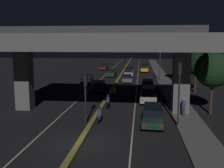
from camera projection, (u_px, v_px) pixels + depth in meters
name	position (u px, v px, depth m)	size (l,w,h in m)	color
ground_plane	(81.00, 144.00, 18.74)	(200.00, 200.00, 0.00)	black
lane_line_left_inner	(102.00, 78.00, 53.49)	(0.12, 126.00, 0.00)	beige
lane_line_right_inner	(138.00, 78.00, 52.71)	(0.12, 126.00, 0.00)	beige
median_divider	(120.00, 77.00, 53.08)	(0.41, 126.00, 0.33)	olive
sidewalk_right	(166.00, 84.00, 45.29)	(2.57, 126.00, 0.15)	#5B5956
elevated_overpass	(100.00, 45.00, 26.57)	(21.21, 11.51, 8.82)	#5B5956
traffic_light_left_of_median	(86.00, 89.00, 22.97)	(0.30, 0.49, 4.59)	black
traffic_light_right_of_median	(179.00, 83.00, 21.98)	(0.30, 0.49, 5.66)	black
street_lamp	(158.00, 57.00, 48.96)	(2.61, 0.32, 7.31)	#2D2D30
car_dark_green_lead	(153.00, 115.00, 22.94)	(2.14, 4.89, 1.66)	black
car_silver_second	(148.00, 94.00, 31.41)	(2.07, 4.25, 1.95)	gray
car_dark_red_third	(148.00, 86.00, 38.62)	(1.98, 4.62, 1.69)	#591414
car_grey_fourth	(127.00, 78.00, 47.44)	(2.03, 4.52, 1.37)	#515459
car_silver_fifth	(129.00, 72.00, 55.74)	(2.04, 4.16, 1.81)	gray
car_taxi_yellow_sixth	(145.00, 68.00, 63.84)	(2.00, 4.57, 1.89)	gold
car_dark_blue_lead_oncoming	(99.00, 86.00, 38.64)	(2.03, 4.14, 1.52)	#141938
car_black_second_oncoming	(87.00, 78.00, 46.94)	(2.10, 3.99, 1.46)	black
car_dark_green_third_oncoming	(111.00, 73.00, 54.80)	(2.12, 4.11, 1.52)	black
car_dark_red_fourth_oncoming	(104.00, 67.00, 68.51)	(1.96, 4.81, 1.61)	#591414
motorcycle_blue_filtering_near	(100.00, 116.00, 23.60)	(0.34, 1.76, 1.49)	black
motorcycle_black_filtering_mid	(108.00, 103.00, 28.73)	(0.33, 1.90, 1.51)	black
motorcycle_white_filtering_far	(115.00, 92.00, 35.03)	(0.34, 1.77, 1.43)	black
pedestrian_on_sidewalk	(184.00, 107.00, 25.09)	(0.33, 0.33, 1.78)	#2D261E
roadside_tree_kerbside_near	(213.00, 70.00, 25.73)	(3.55, 3.55, 6.31)	#2D2116
roadside_tree_kerbside_mid	(196.00, 63.00, 37.41)	(3.40, 3.40, 5.94)	#2D2116
roadside_tree_kerbside_far	(187.00, 53.00, 46.47)	(4.76, 4.76, 7.63)	#38281C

